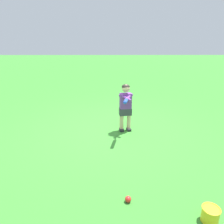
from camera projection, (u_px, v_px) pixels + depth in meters
ground_plane at (112, 132)px, 4.86m from camera, size 40.00×40.00×0.00m
child_batter at (126, 104)px, 4.70m from camera, size 0.77×0.32×1.08m
play_ball_center_lawn at (128, 199)px, 2.81m from camera, size 0.08×0.08×0.08m
toy_bucket at (210, 214)px, 2.50m from camera, size 0.22×0.22×0.19m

